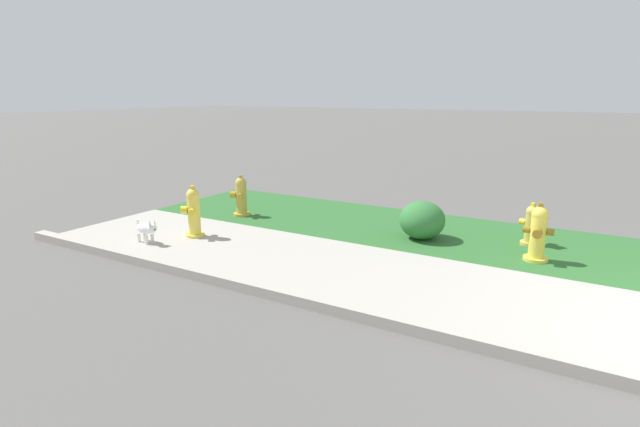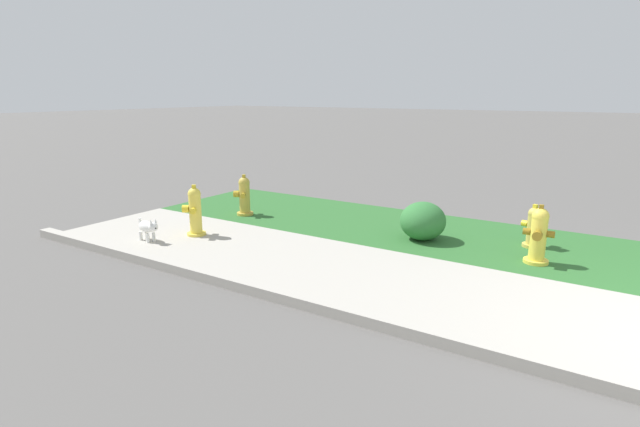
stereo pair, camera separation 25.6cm
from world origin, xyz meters
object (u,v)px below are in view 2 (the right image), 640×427
fire_hydrant_across_street (244,196)px  fire_hydrant_near_corner (534,227)px  small_white_dog (148,227)px  shrub_bush_mid_verge (423,221)px  fire_hydrant_by_grass_verge (195,211)px  fire_hydrant_far_end (538,235)px

fire_hydrant_across_street → fire_hydrant_near_corner: (4.84, 0.78, -0.06)m
small_white_dog → shrub_bush_mid_verge: shrub_bush_mid_verge is taller
fire_hydrant_across_street → shrub_bush_mid_verge: size_ratio=1.08×
fire_hydrant_near_corner → fire_hydrant_by_grass_verge: (-4.58, -2.24, 0.09)m
fire_hydrant_near_corner → small_white_dog: fire_hydrant_near_corner is taller
fire_hydrant_across_street → fire_hydrant_by_grass_verge: 1.48m
fire_hydrant_across_street → fire_hydrant_by_grass_verge: size_ratio=0.92×
fire_hydrant_near_corner → small_white_dog: 5.70m
fire_hydrant_far_end → shrub_bush_mid_verge: bearing=-10.7°
fire_hydrant_by_grass_verge → shrub_bush_mid_verge: size_ratio=1.17×
fire_hydrant_far_end → small_white_dog: (-5.11, -2.14, -0.16)m
fire_hydrant_far_end → shrub_bush_mid_verge: fire_hydrant_far_end is taller
fire_hydrant_by_grass_verge → fire_hydrant_far_end: 4.99m
shrub_bush_mid_verge → fire_hydrant_far_end: bearing=-7.3°
fire_hydrant_near_corner → small_white_dog: size_ratio=1.33×
fire_hydrant_near_corner → fire_hydrant_across_street: bearing=-150.4°
fire_hydrant_across_street → shrub_bush_mid_verge: bearing=-116.8°
shrub_bush_mid_verge → small_white_dog: bearing=-145.6°
fire_hydrant_far_end → small_white_dog: 5.54m
small_white_dog → shrub_bush_mid_verge: bearing=43.8°
fire_hydrant_far_end → shrub_bush_mid_verge: (-1.67, 0.21, -0.09)m
fire_hydrant_far_end → shrub_bush_mid_verge: size_ratio=1.14×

